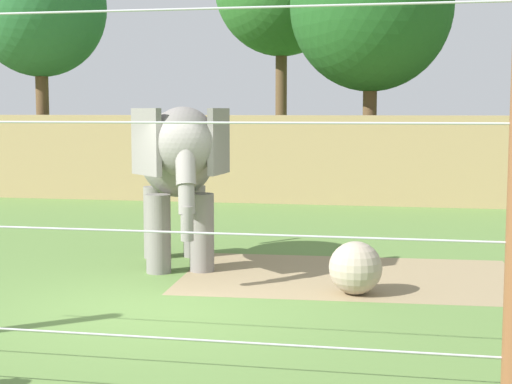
{
  "coord_description": "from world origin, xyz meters",
  "views": [
    {
      "loc": [
        3.23,
        -9.87,
        2.67
      ],
      "look_at": [
        0.94,
        1.95,
        1.4
      ],
      "focal_mm": 54.86,
      "sensor_mm": 36.0,
      "label": 1
    }
  ],
  "objects": [
    {
      "name": "tree_far_left",
      "position": [
        -9.13,
        15.26,
        6.11
      ],
      "size": [
        4.5,
        4.5,
        8.51
      ],
      "color": "brown",
      "rests_on": "ground"
    },
    {
      "name": "elephant",
      "position": [
        -0.55,
        2.72,
        1.8
      ],
      "size": [
        2.2,
        3.49,
        2.72
      ],
      "color": "gray",
      "rests_on": "ground"
    },
    {
      "name": "dirt_patch",
      "position": [
        2.36,
        2.55,
        0.0
      ],
      "size": [
        5.47,
        3.6,
        0.01
      ],
      "primitive_type": "cube",
      "rotation": [
        0.0,
        0.0,
        0.05
      ],
      "color": "#937F5B",
      "rests_on": "ground"
    },
    {
      "name": "tree_left_of_centre",
      "position": [
        2.04,
        15.21,
        5.88
      ],
      "size": [
        5.09,
        5.09,
        8.58
      ],
      "color": "brown",
      "rests_on": "ground"
    },
    {
      "name": "ground_plane",
      "position": [
        0.0,
        0.0,
        0.0
      ],
      "size": [
        120.0,
        120.0,
        0.0
      ],
      "primitive_type": "plane",
      "color": "#5B7F3D"
    },
    {
      "name": "cable_fence",
      "position": [
        0.0,
        -3.41,
        1.84
      ],
      "size": [
        9.28,
        0.24,
        3.66
      ],
      "color": "brown",
      "rests_on": "ground"
    },
    {
      "name": "embankment_wall",
      "position": [
        0.0,
        12.78,
        1.25
      ],
      "size": [
        36.0,
        1.8,
        2.5
      ],
      "primitive_type": "cube",
      "color": "tan",
      "rests_on": "ground"
    },
    {
      "name": "enrichment_ball",
      "position": [
        2.53,
        1.34,
        0.39
      ],
      "size": [
        0.78,
        0.78,
        0.78
      ],
      "primitive_type": "sphere",
      "color": "tan",
      "rests_on": "ground"
    }
  ]
}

